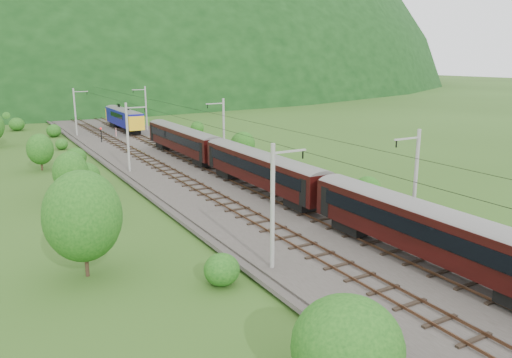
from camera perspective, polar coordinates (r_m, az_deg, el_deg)
ground at (r=35.80m, az=10.41°, el=-8.34°), size 600.00×600.00×0.00m
railbed at (r=43.36m, az=1.89°, el=-3.96°), size 14.00×220.00×0.30m
track_left at (r=42.14m, az=-0.89°, el=-4.17°), size 2.40×220.00×0.27m
track_right at (r=44.55m, az=4.53°, el=-3.21°), size 2.40×220.00×0.27m
catenary_left at (r=59.87m, az=-14.38°, el=4.82°), size 2.54×192.28×8.00m
catenary_right at (r=64.17m, az=-3.77°, el=5.79°), size 2.54×192.28×8.00m
overhead_wires at (r=41.78m, az=1.97°, el=5.16°), size 4.83×198.00×0.03m
mountain_main at (r=286.26m, az=-25.82°, el=9.71°), size 504.00×360.00×244.00m
train at (r=40.26m, az=8.24°, el=-0.93°), size 2.69×129.47×4.66m
hazard_post_near at (r=88.04m, az=-15.70°, el=5.17°), size 0.15×0.15×1.41m
hazard_post_far at (r=86.22m, az=-14.50°, el=5.15°), size 0.18×0.18×1.65m
signal at (r=82.53m, az=-17.28°, el=4.97°), size 0.25×0.25×2.29m
vegetation_left at (r=29.54m, az=-13.55°, el=-7.72°), size 13.79×141.61×7.02m
vegetation_right at (r=54.27m, az=8.08°, el=0.81°), size 5.82×99.38×3.05m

